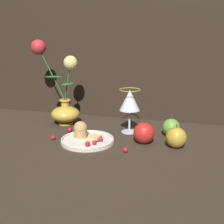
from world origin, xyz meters
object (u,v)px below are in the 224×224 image
Objects in this scene: plate_with_pastries at (86,138)px; wine_glass at (130,102)px; apple_near_glass at (176,137)px; apple_at_table_edge at (171,127)px; apple_beside_vase at (144,133)px; vase at (62,97)px.

wine_glass reaches higher than plate_with_pastries.
plate_with_pastries is 0.31m from apple_near_glass.
wine_glass is 0.18m from apple_at_table_edge.
wine_glass is at bearing 125.80° from apple_beside_vase.
vase is at bearing 173.85° from wine_glass.
vase is 0.40m from apple_beside_vase.
wine_glass is 0.24m from apple_near_glass.
plate_with_pastries is 0.32m from apple_at_table_edge.
wine_glass is at bearing 148.41° from apple_near_glass.
apple_near_glass is at bearing -16.93° from vase.
apple_near_glass reaches higher than plate_with_pastries.
apple_near_glass is (0.48, -0.15, -0.08)m from vase.
wine_glass reaches higher than apple_at_table_edge.
vase is 0.51m from apple_near_glass.
plate_with_pastries is at bearing -46.36° from vase.
wine_glass is 1.96× the size of apple_beside_vase.
apple_beside_vase is (0.37, -0.14, -0.08)m from vase.
plate_with_pastries is at bearing -129.95° from wine_glass.
plate_with_pastries is 2.19× the size of apple_beside_vase.
wine_glass is 2.15× the size of apple_at_table_edge.
apple_beside_vase is 1.05× the size of apple_near_glass.
apple_at_table_edge is (0.09, 0.10, -0.00)m from apple_beside_vase.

